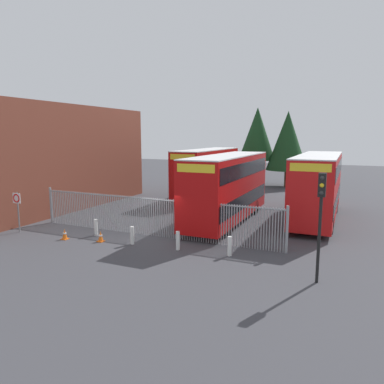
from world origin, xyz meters
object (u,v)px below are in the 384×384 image
bollard_center_front (132,235)px  traffic_cone_by_gate (65,234)px  double_decker_bus_behind_fence_left (318,184)px  speed_limit_sign_post (17,203)px  bollard_near_right (178,241)px  double_decker_bus_near_gate (228,185)px  traffic_cone_mid_forecourt (101,236)px  traffic_light_kerbside (321,208)px  double_decker_bus_behind_fence_right (207,171)px  bollard_near_left (96,227)px  bollard_far_right (230,246)px

bollard_center_front → traffic_cone_by_gate: 4.00m
double_decker_bus_behind_fence_left → speed_limit_sign_post: 19.00m
bollard_near_right → speed_limit_sign_post: speed_limit_sign_post is taller
double_decker_bus_near_gate → bollard_center_front: 7.77m
speed_limit_sign_post → traffic_cone_mid_forecourt: bearing=4.2°
bollard_near_right → traffic_light_kerbside: bearing=-12.1°
double_decker_bus_behind_fence_right → traffic_light_kerbside: double_decker_bus_behind_fence_right is taller
speed_limit_sign_post → bollard_near_right: bearing=4.9°
bollard_near_right → double_decker_bus_behind_fence_right: bearing=106.3°
double_decker_bus_behind_fence_left → bollard_near_left: bearing=-140.3°
double_decker_bus_behind_fence_right → speed_limit_sign_post: (-5.58, -16.21, -0.65)m
double_decker_bus_near_gate → traffic_cone_mid_forecourt: double_decker_bus_near_gate is taller
traffic_light_kerbside → double_decker_bus_near_gate: bearing=127.8°
bollard_near_left → double_decker_bus_behind_fence_right: bearing=86.4°
double_decker_bus_behind_fence_right → traffic_cone_by_gate: double_decker_bus_behind_fence_right is taller
bollard_far_right → traffic_cone_by_gate: 9.25m
double_decker_bus_behind_fence_right → bollard_center_front: 15.73m
traffic_cone_by_gate → traffic_light_kerbside: (13.28, -0.56, 2.70)m
bollard_center_front → traffic_cone_mid_forecourt: bollard_center_front is taller
traffic_cone_mid_forecourt → bollard_center_front: bearing=9.6°
bollard_near_left → traffic_light_kerbside: size_ratio=0.22×
bollard_near_right → bollard_far_right: size_ratio=1.00×
traffic_cone_by_gate → traffic_cone_mid_forecourt: bearing=12.0°
double_decker_bus_near_gate → speed_limit_sign_post: bearing=-143.8°
traffic_cone_by_gate → speed_limit_sign_post: 3.84m
double_decker_bus_near_gate → bollard_far_right: bearing=-70.8°
bollard_center_front → bollard_near_left: bearing=168.7°
double_decker_bus_near_gate → traffic_light_kerbside: double_decker_bus_near_gate is taller
bollard_near_left → traffic_cone_mid_forecourt: bollard_near_left is taller
double_decker_bus_behind_fence_left → traffic_cone_mid_forecourt: bearing=-135.1°
bollard_near_right → bollard_center_front: bearing=-177.0°
bollard_near_left → bollard_center_front: bearing=-11.3°
bollard_far_right → traffic_light_kerbside: traffic_light_kerbside is taller
bollard_center_front → speed_limit_sign_post: size_ratio=0.40×
double_decker_bus_behind_fence_right → bollard_center_front: bearing=-83.1°
traffic_cone_by_gate → bollard_center_front: bearing=10.9°
bollard_near_left → traffic_light_kerbside: (12.18, -1.88, 2.51)m
traffic_cone_mid_forecourt → speed_limit_sign_post: speed_limit_sign_post is taller
double_decker_bus_near_gate → double_decker_bus_behind_fence_left: size_ratio=1.00×
bollard_far_right → speed_limit_sign_post: bearing=-175.4°
double_decker_bus_near_gate → bollard_near_right: (-0.36, -6.78, -1.95)m
bollard_near_left → traffic_cone_by_gate: 1.73m
bollard_near_right → traffic_light_kerbside: traffic_light_kerbside is taller
double_decker_bus_near_gate → bollard_center_front: (-2.97, -6.91, -1.95)m
bollard_center_front → bollard_far_right: (5.26, 0.31, 0.00)m
double_decker_bus_behind_fence_right → speed_limit_sign_post: 17.16m
traffic_cone_by_gate → speed_limit_sign_post: bearing=179.5°
double_decker_bus_behind_fence_right → bollard_near_left: double_decker_bus_behind_fence_right is taller
bollard_near_right → traffic_cone_by_gate: bearing=-172.3°
double_decker_bus_behind_fence_right → bollard_far_right: (7.14, -15.18, -1.95)m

